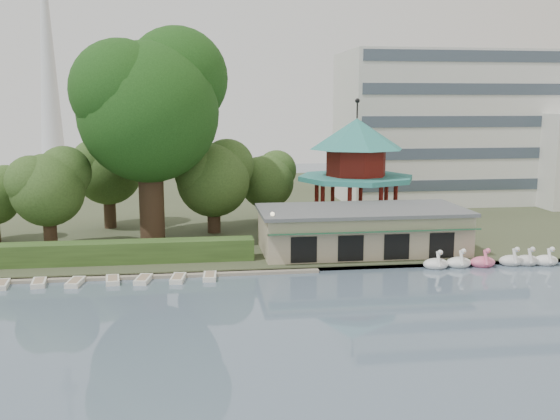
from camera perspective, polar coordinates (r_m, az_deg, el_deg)
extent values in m
plane|color=slate|center=(34.88, 0.75, -13.20)|extent=(220.00, 220.00, 0.00)
cube|color=#424930|center=(84.97, -4.43, 0.59)|extent=(220.00, 70.00, 0.40)
cube|color=gray|center=(51.10, -2.13, -5.55)|extent=(220.00, 0.60, 0.30)
cube|color=gray|center=(51.30, -15.65, -5.89)|extent=(34.00, 1.60, 0.24)
cube|color=tan|center=(56.92, 7.46, -1.93)|extent=(18.00, 8.00, 3.60)
cube|color=#595B5E|center=(56.56, 7.50, 0.01)|extent=(18.60, 8.60, 0.30)
cube|color=#194C2D|center=(52.71, 8.70, -2.00)|extent=(18.00, 1.59, 0.45)
cylinder|color=tan|center=(67.14, 6.86, -1.19)|extent=(10.40, 10.40, 1.20)
cylinder|color=teal|center=(66.40, 6.95, 2.93)|extent=(12.40, 12.40, 0.50)
cylinder|color=maroon|center=(66.23, 6.97, 4.34)|extent=(6.40, 6.40, 2.80)
cone|color=teal|center=(66.02, 7.03, 6.94)|extent=(10.00, 10.00, 3.20)
cylinder|color=black|center=(65.96, 7.07, 9.11)|extent=(0.16, 0.16, 1.80)
cube|color=silver|center=(88.93, 15.40, 7.28)|extent=(30.00, 14.00, 20.00)
cone|color=silver|center=(176.54, -20.56, 14.40)|extent=(6.00, 6.00, 60.00)
cube|color=#385623|center=(54.66, -18.36, -3.79)|extent=(30.00, 2.00, 1.80)
cylinder|color=black|center=(52.37, -0.69, -2.64)|extent=(0.12, 0.12, 4.00)
sphere|color=beige|center=(51.96, -0.70, -0.37)|extent=(0.36, 0.36, 0.36)
cylinder|color=#3A281C|center=(60.48, -11.69, 1.71)|extent=(2.36, 2.36, 10.00)
sphere|color=#1C4615|center=(59.94, -11.93, 8.73)|extent=(13.11, 13.11, 13.11)
sphere|color=#1C4615|center=(61.82, -9.43, 11.80)|extent=(9.83, 9.83, 9.83)
sphere|color=#1C4615|center=(58.85, -14.36, 10.58)|extent=(9.18, 9.18, 9.18)
cylinder|color=#3A281C|center=(60.27, -20.29, -1.39)|extent=(1.18, 1.18, 4.46)
sphere|color=#385623|center=(59.76, -20.48, 1.72)|extent=(6.57, 6.57, 6.57)
sphere|color=#385623|center=(60.28, -19.13, 3.23)|extent=(4.93, 4.93, 4.93)
sphere|color=#385623|center=(59.29, -21.75, 2.46)|extent=(4.60, 4.60, 4.60)
sphere|color=#385623|center=(65.60, -23.80, 2.10)|extent=(3.89, 3.89, 3.89)
cylinder|color=#3A281C|center=(64.74, -6.07, -0.15)|extent=(1.35, 1.35, 4.37)
sphere|color=#385623|center=(64.27, -6.12, 2.69)|extent=(7.49, 7.49, 7.49)
sphere|color=#385623|center=(65.30, -4.85, 4.05)|extent=(5.61, 5.61, 5.61)
sphere|color=#385623|center=(63.41, -7.30, 3.37)|extent=(5.24, 5.24, 5.24)
cylinder|color=#3A281C|center=(69.15, -1.19, 0.28)|extent=(1.07, 1.07, 3.78)
sphere|color=#385623|center=(68.75, -1.20, 2.58)|extent=(5.93, 5.93, 5.93)
sphere|color=#385623|center=(69.63, -0.32, 3.67)|extent=(4.45, 4.45, 4.45)
sphere|color=#385623|center=(67.97, -2.02, 3.13)|extent=(4.15, 4.15, 4.15)
cylinder|color=#3A281C|center=(69.24, -15.31, 0.43)|extent=(1.27, 1.27, 4.91)
sphere|color=#385623|center=(68.77, -15.45, 3.42)|extent=(7.05, 7.05, 7.05)
sphere|color=#385623|center=(69.50, -14.23, 4.83)|extent=(5.29, 5.29, 5.29)
sphere|color=#385623|center=(68.16, -16.59, 4.14)|extent=(4.94, 4.94, 4.94)
ellipsoid|color=white|center=(53.88, 14.05, -4.82)|extent=(2.16, 1.44, 0.99)
cylinder|color=white|center=(53.26, 14.29, -4.39)|extent=(0.26, 0.79, 1.29)
sphere|color=white|center=(52.83, 14.44, -3.78)|extent=(0.44, 0.44, 0.44)
ellipsoid|color=white|center=(54.82, 16.01, -4.66)|extent=(2.16, 1.44, 0.99)
cylinder|color=white|center=(54.20, 16.27, -4.23)|extent=(0.26, 0.79, 1.29)
sphere|color=white|center=(53.79, 16.44, -3.64)|extent=(0.44, 0.44, 0.44)
ellipsoid|color=pink|center=(55.60, 18.03, -4.56)|extent=(2.16, 1.44, 0.99)
cylinder|color=pink|center=(54.99, 18.31, -4.14)|extent=(0.26, 0.79, 1.29)
sphere|color=pink|center=(54.58, 18.48, -3.55)|extent=(0.44, 0.44, 0.44)
ellipsoid|color=white|center=(56.88, 20.38, -4.38)|extent=(2.16, 1.44, 0.99)
cylinder|color=white|center=(56.28, 20.68, -3.97)|extent=(0.26, 0.79, 1.29)
sphere|color=white|center=(55.88, 20.86, -3.39)|extent=(0.44, 0.44, 0.44)
ellipsoid|color=silver|center=(57.37, 21.61, -4.34)|extent=(2.16, 1.44, 0.99)
cylinder|color=silver|center=(56.78, 21.92, -3.93)|extent=(0.26, 0.79, 1.29)
sphere|color=silver|center=(56.39, 22.11, -3.35)|extent=(0.44, 0.44, 0.44)
ellipsoid|color=white|center=(58.01, 23.12, -4.29)|extent=(2.16, 1.44, 0.99)
cylinder|color=white|center=(57.43, 23.43, -3.88)|extent=(0.26, 0.79, 1.29)
sphere|color=white|center=(57.04, 23.63, -3.31)|extent=(0.44, 0.44, 0.44)
cube|color=silver|center=(51.53, -24.12, -6.25)|extent=(1.27, 2.40, 0.36)
cube|color=silver|center=(51.00, -21.17, -6.21)|extent=(1.29, 2.41, 0.36)
cube|color=silver|center=(50.18, -18.20, -6.29)|extent=(1.25, 2.40, 0.36)
cube|color=silver|center=(49.98, -15.05, -6.20)|extent=(1.28, 2.41, 0.36)
cube|color=silver|center=(49.57, -12.39, -6.22)|extent=(1.37, 2.43, 0.36)
cube|color=silver|center=(49.37, -9.30, -6.18)|extent=(1.29, 2.41, 0.36)
cube|color=silver|center=(49.62, -6.43, -6.03)|extent=(1.15, 2.36, 0.36)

